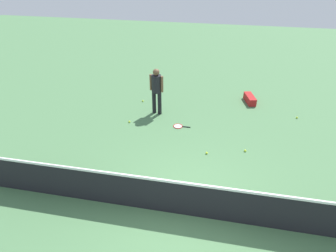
{
  "coord_description": "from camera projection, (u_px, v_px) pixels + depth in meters",
  "views": [
    {
      "loc": [
        -0.47,
        4.48,
        5.11
      ],
      "look_at": [
        0.85,
        -2.25,
        0.9
      ],
      "focal_mm": 30.68,
      "sensor_mm": 36.0,
      "label": 1
    }
  ],
  "objects": [
    {
      "name": "ground_plane",
      "position": [
        186.0,
        215.0,
        6.5
      ],
      "size": [
        40.0,
        40.0,
        0.0
      ],
      "primitive_type": "plane",
      "color": "#4C7A4C"
    },
    {
      "name": "court_net",
      "position": [
        186.0,
        199.0,
        6.23
      ],
      "size": [
        10.09,
        0.09,
        1.07
      ],
      "color": "#4C4C51",
      "rests_on": "ground_plane"
    },
    {
      "name": "player_near_side",
      "position": [
        157.0,
        88.0,
        10.02
      ],
      "size": [
        0.53,
        0.41,
        1.7
      ],
      "color": "black",
      "rests_on": "ground_plane"
    },
    {
      "name": "tennis_racket_near_player",
      "position": [
        179.0,
        126.0,
        9.73
      ],
      "size": [
        0.58,
        0.32,
        0.03
      ],
      "color": "red",
      "rests_on": "ground_plane"
    },
    {
      "name": "tennis_ball_near_player",
      "position": [
        143.0,
        101.0,
        11.32
      ],
      "size": [
        0.07,
        0.07,
        0.07
      ],
      "primitive_type": "sphere",
      "color": "#C6E033",
      "rests_on": "ground_plane"
    },
    {
      "name": "tennis_ball_by_net",
      "position": [
        207.0,
        153.0,
        8.41
      ],
      "size": [
        0.07,
        0.07,
        0.07
      ],
      "primitive_type": "sphere",
      "color": "#C6E033",
      "rests_on": "ground_plane"
    },
    {
      "name": "tennis_ball_midcourt",
      "position": [
        129.0,
        122.0,
        9.95
      ],
      "size": [
        0.07,
        0.07,
        0.07
      ],
      "primitive_type": "sphere",
      "color": "#C6E033",
      "rests_on": "ground_plane"
    },
    {
      "name": "tennis_ball_baseline",
      "position": [
        297.0,
        118.0,
        10.19
      ],
      "size": [
        0.07,
        0.07,
        0.07
      ],
      "primitive_type": "sphere",
      "color": "#C6E033",
      "rests_on": "ground_plane"
    },
    {
      "name": "tennis_ball_stray_left",
      "position": [
        245.0,
        151.0,
        8.51
      ],
      "size": [
        0.07,
        0.07,
        0.07
      ],
      "primitive_type": "sphere",
      "color": "#C6E033",
      "rests_on": "ground_plane"
    },
    {
      "name": "equipment_bag",
      "position": [
        250.0,
        99.0,
        11.26
      ],
      "size": [
        0.47,
        0.84,
        0.28
      ],
      "color": "#B21E1E",
      "rests_on": "ground_plane"
    }
  ]
}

